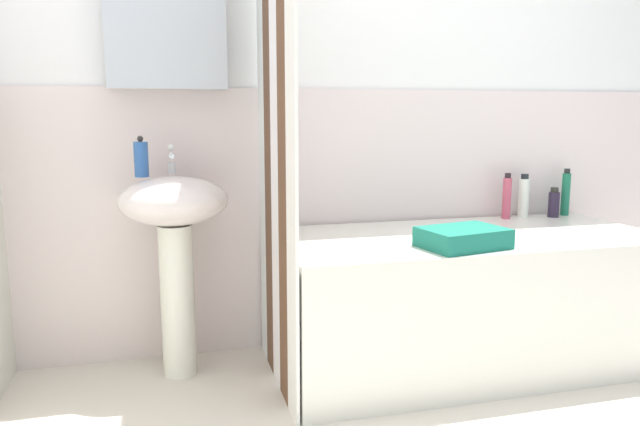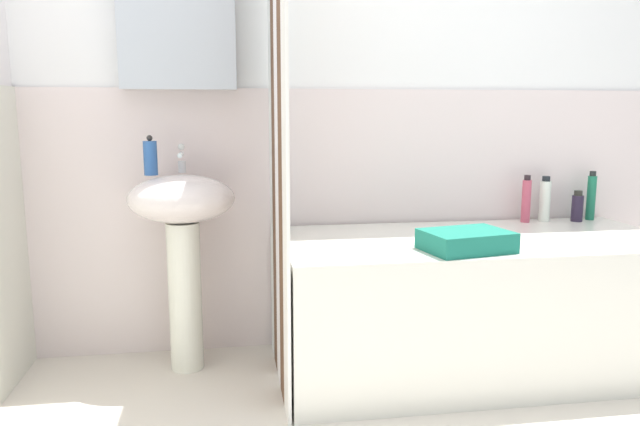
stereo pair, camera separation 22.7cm
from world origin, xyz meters
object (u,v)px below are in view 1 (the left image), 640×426
sink (175,231)px  conditioner_bottle (554,203)px  shampoo_bottle (566,193)px  towel_folded (463,238)px  bathtub (465,299)px  soap_dispenser (141,159)px  body_wash_bottle (524,197)px  lotion_bottle (507,197)px

sink → conditioner_bottle: (1.85, 0.10, 0.03)m
shampoo_bottle → towel_folded: bearing=-147.7°
towel_folded → bathtub: bearing=57.7°
sink → soap_dispenser: bearing=173.9°
sink → towel_folded: size_ratio=2.67×
bathtub → towel_folded: bearing=-122.3°
body_wash_bottle → towel_folded: body_wash_bottle is taller
lotion_bottle → towel_folded: size_ratio=0.72×
soap_dispenser → bathtub: bearing=-8.4°
soap_dispenser → bathtub: 1.49m
conditioner_bottle → towel_folded: (-0.77, -0.51, -0.03)m
soap_dispenser → shampoo_bottle: bearing=3.3°
towel_folded → sink: bearing=158.8°
bathtub → body_wash_bottle: size_ratio=7.55×
shampoo_bottle → body_wash_bottle: shampoo_bottle is taller
soap_dispenser → body_wash_bottle: (1.82, 0.12, -0.23)m
conditioner_bottle → lotion_bottle: lotion_bottle is taller
conditioner_bottle → lotion_bottle: (-0.25, 0.02, 0.04)m
body_wash_bottle → lotion_bottle: 0.11m
shampoo_bottle → soap_dispenser: bearing=-176.7°
bathtub → towel_folded: (-0.15, -0.23, 0.33)m
body_wash_bottle → towel_folded: bearing=-138.7°
soap_dispenser → towel_folded: soap_dispenser is taller
soap_dispenser → lotion_bottle: size_ratio=0.72×
sink → lotion_bottle: sink is taller
body_wash_bottle → lotion_bottle: bearing=-171.3°
bathtub → lotion_bottle: bearing=39.0°
towel_folded → shampoo_bottle: bearing=32.3°
shampoo_bottle → lotion_bottle: (-0.35, -0.01, -0.01)m
lotion_bottle → body_wash_bottle: bearing=8.7°
conditioner_bottle → sink: bearing=-177.0°
soap_dispenser → shampoo_bottle: size_ratio=0.69×
conditioner_bottle → shampoo_bottle: bearing=20.6°
bathtub → towel_folded: towel_folded is taller
conditioner_bottle → body_wash_bottle: body_wash_bottle is taller
body_wash_bottle → soap_dispenser: bearing=-176.2°
sink → body_wash_bottle: sink is taller
bathtub → lotion_bottle: size_ratio=7.26×
shampoo_bottle → conditioner_bottle: 0.11m
shampoo_bottle → lotion_bottle: 0.35m
soap_dispenser → conditioner_bottle: soap_dispenser is taller
shampoo_bottle → towel_folded: shampoo_bottle is taller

